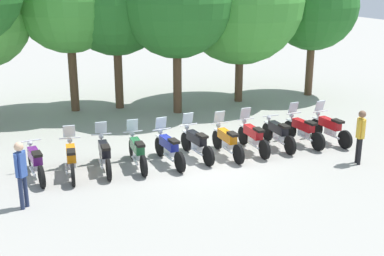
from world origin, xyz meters
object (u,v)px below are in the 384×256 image
(motorcycle_1, at_px, (71,158))
(motorcycle_3, at_px, (137,151))
(person_1, at_px, (21,170))
(tree_4, at_px, (177,1))
(motorcycle_7, at_px, (253,136))
(tree_2, at_px, (68,0))
(tree_5, at_px, (241,1))
(motorcycle_10, at_px, (330,128))
(motorcycle_4, at_px, (169,148))
(person_0, at_px, (360,133))
(motorcycle_0, at_px, (35,161))
(tree_3, at_px, (115,3))
(motorcycle_6, at_px, (227,141))
(motorcycle_8, at_px, (278,133))
(motorcycle_9, at_px, (303,130))
(tree_6, at_px, (314,6))
(motorcycle_5, at_px, (196,142))

(motorcycle_1, distance_m, motorcycle_3, 1.99)
(person_1, bearing_deg, tree_4, 91.33)
(motorcycle_7, bearing_deg, tree_2, 33.27)
(tree_5, bearing_deg, motorcycle_10, -87.85)
(motorcycle_4, height_order, person_0, person_0)
(motorcycle_7, xyz_separation_m, person_1, (-7.49, -1.51, 0.54))
(motorcycle_0, xyz_separation_m, tree_5, (9.72, 5.82, 4.04))
(tree_5, bearing_deg, tree_3, 169.77)
(person_0, bearing_deg, motorcycle_0, -178.70)
(tree_3, bearing_deg, motorcycle_10, -52.73)
(motorcycle_1, bearing_deg, tree_4, -37.93)
(motorcycle_6, xyz_separation_m, motorcycle_8, (1.99, 0.09, -0.01))
(motorcycle_6, xyz_separation_m, motorcycle_10, (3.98, -0.12, 0.00))
(motorcycle_9, bearing_deg, motorcycle_8, 84.55)
(motorcycle_6, xyz_separation_m, tree_4, (0.43, 5.59, 4.11))
(motorcycle_0, distance_m, motorcycle_6, 6.00)
(motorcycle_0, height_order, person_0, person_0)
(tree_6, bearing_deg, motorcycle_0, -157.36)
(motorcycle_8, distance_m, tree_5, 7.63)
(motorcycle_3, relative_size, person_0, 1.27)
(tree_3, bearing_deg, motorcycle_4, -92.71)
(tree_2, bearing_deg, motorcycle_0, -108.95)
(tree_3, bearing_deg, motorcycle_5, -84.72)
(tree_2, bearing_deg, person_0, -54.37)
(motorcycle_5, xyz_separation_m, motorcycle_6, (1.00, -0.22, 0.00))
(motorcycle_3, height_order, motorcycle_6, same)
(tree_3, relative_size, tree_5, 0.92)
(motorcycle_0, distance_m, motorcycle_4, 4.01)
(motorcycle_1, relative_size, tree_2, 0.32)
(tree_4, bearing_deg, motorcycle_9, -65.24)
(person_1, relative_size, tree_3, 0.26)
(motorcycle_0, height_order, tree_5, tree_5)
(motorcycle_4, bearing_deg, tree_2, 8.22)
(motorcycle_9, relative_size, motorcycle_10, 1.00)
(tree_3, relative_size, tree_6, 1.07)
(motorcycle_10, xyz_separation_m, person_1, (-10.47, -1.33, 0.54))
(motorcycle_8, xyz_separation_m, tree_5, (1.75, 6.23, 4.04))
(tree_2, bearing_deg, tree_6, -7.59)
(motorcycle_1, height_order, tree_2, tree_2)
(motorcycle_8, distance_m, person_0, 2.81)
(motorcycle_1, distance_m, tree_2, 8.48)
(motorcycle_1, distance_m, person_0, 8.85)
(tree_2, bearing_deg, tree_4, -26.46)
(motorcycle_1, height_order, person_0, person_0)
(motorcycle_4, bearing_deg, person_0, -116.37)
(motorcycle_8, relative_size, person_1, 1.23)
(tree_3, bearing_deg, person_0, -61.67)
(motorcycle_9, height_order, tree_2, tree_2)
(tree_5, bearing_deg, tree_6, -3.25)
(motorcycle_3, distance_m, tree_4, 7.59)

